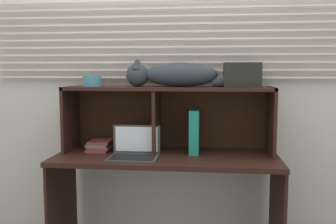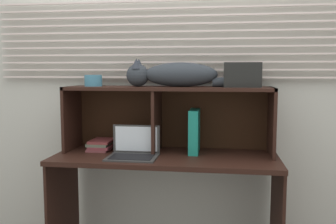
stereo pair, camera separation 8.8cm
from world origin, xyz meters
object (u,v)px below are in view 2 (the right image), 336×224
small_basket (93,81)px  laptop (134,151)px  storage_box (242,75)px  binder_upright (194,131)px  cat (173,75)px  book_stack (101,145)px

small_basket → laptop: bearing=-29.7°
storage_box → binder_upright: bearing=180.0°
cat → binder_upright: bearing=0.0°
storage_box → small_basket: bearing=180.0°
cat → storage_box: bearing=0.0°
cat → storage_box: (0.44, 0.00, -0.00)m
binder_upright → cat: bearing=-180.0°
binder_upright → storage_box: 0.48m
laptop → storage_box: bearing=15.2°
cat → laptop: (-0.23, -0.18, -0.48)m
cat → book_stack: size_ratio=3.76×
binder_upright → small_basket: 0.76m
cat → laptop: size_ratio=2.59×
laptop → book_stack: bearing=146.5°
book_stack → small_basket: bearing=178.0°
small_basket → storage_box: (0.99, 0.00, 0.04)m
storage_box → book_stack: bearing=-179.9°
cat → laptop: cat is taller
small_basket → storage_box: 0.99m
cat → laptop: bearing=-141.5°
binder_upright → book_stack: 0.65m
laptop → storage_box: size_ratio=1.32×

